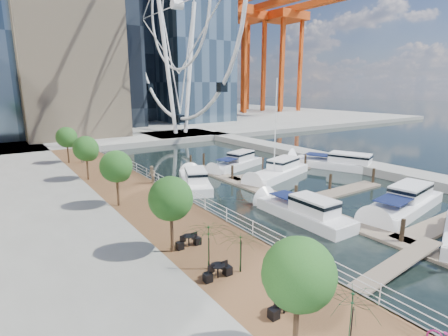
% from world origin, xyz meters
% --- Properties ---
extents(ground, '(520.00, 520.00, 0.00)m').
position_xyz_m(ground, '(0.00, 0.00, 0.00)').
color(ground, black).
rests_on(ground, ground).
extents(boardwalk, '(6.00, 60.00, 1.00)m').
position_xyz_m(boardwalk, '(-9.00, 15.00, 0.50)').
color(boardwalk, brown).
rests_on(boardwalk, ground).
extents(seawall, '(0.25, 60.00, 1.00)m').
position_xyz_m(seawall, '(-6.00, 15.00, 0.50)').
color(seawall, '#595954').
rests_on(seawall, ground).
extents(land_far, '(200.00, 114.00, 1.00)m').
position_xyz_m(land_far, '(0.00, 102.00, 0.50)').
color(land_far, gray).
rests_on(land_far, ground).
extents(breakwater, '(4.00, 60.00, 1.00)m').
position_xyz_m(breakwater, '(20.00, 20.00, 0.50)').
color(breakwater, gray).
rests_on(breakwater, ground).
extents(pier, '(14.00, 12.00, 1.00)m').
position_xyz_m(pier, '(14.00, 52.00, 0.50)').
color(pier, gray).
rests_on(pier, ground).
extents(railing, '(0.10, 60.00, 1.05)m').
position_xyz_m(railing, '(-6.10, 15.00, 1.52)').
color(railing, white).
rests_on(railing, boardwalk).
extents(floating_docks, '(16.00, 34.00, 2.60)m').
position_xyz_m(floating_docks, '(7.97, 9.98, 0.49)').
color(floating_docks, '#6D6051').
rests_on(floating_docks, ground).
extents(ferris_wheel, '(5.80, 45.60, 47.80)m').
position_xyz_m(ferris_wheel, '(14.00, 52.00, 25.92)').
color(ferris_wheel, white).
rests_on(ferris_wheel, ground).
extents(port_cranes, '(40.00, 52.00, 38.00)m').
position_xyz_m(port_cranes, '(67.67, 95.67, 20.00)').
color(port_cranes, '#D84C14').
rests_on(port_cranes, ground).
extents(street_trees, '(2.60, 42.60, 4.60)m').
position_xyz_m(street_trees, '(-11.40, 14.00, 4.29)').
color(street_trees, '#3F2B1C').
rests_on(street_trees, ground).
extents(cafe_tables, '(2.50, 13.70, 0.74)m').
position_xyz_m(cafe_tables, '(-10.40, -2.00, 1.37)').
color(cafe_tables, black).
rests_on(cafe_tables, ground).
extents(yacht_foreground, '(11.92, 4.82, 2.15)m').
position_xyz_m(yacht_foreground, '(9.51, 1.48, 0.00)').
color(yacht_foreground, white).
rests_on(yacht_foreground, ground).
extents(pedestrian_near, '(0.72, 0.57, 1.72)m').
position_xyz_m(pedestrian_near, '(-8.70, 8.49, 1.86)').
color(pedestrian_near, '#4D5766').
rests_on(pedestrian_near, boardwalk).
extents(pedestrian_mid, '(0.79, 0.96, 1.84)m').
position_xyz_m(pedestrian_mid, '(-6.50, 18.65, 1.92)').
color(pedestrian_mid, gray).
rests_on(pedestrian_mid, boardwalk).
extents(pedestrian_far, '(1.02, 0.71, 1.60)m').
position_xyz_m(pedestrian_far, '(-9.91, 33.05, 1.80)').
color(pedestrian_far, '#2F363B').
rests_on(pedestrian_far, boardwalk).
extents(moored_yachts, '(27.19, 32.80, 11.50)m').
position_xyz_m(moored_yachts, '(8.18, 14.27, 0.00)').
color(moored_yachts, white).
rests_on(moored_yachts, ground).
extents(cafe_seating, '(4.39, 11.19, 2.56)m').
position_xyz_m(cafe_seating, '(-9.97, -2.18, 2.21)').
color(cafe_seating, '#103C22').
rests_on(cafe_seating, ground).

